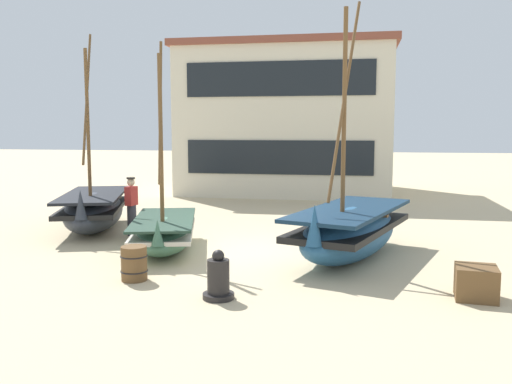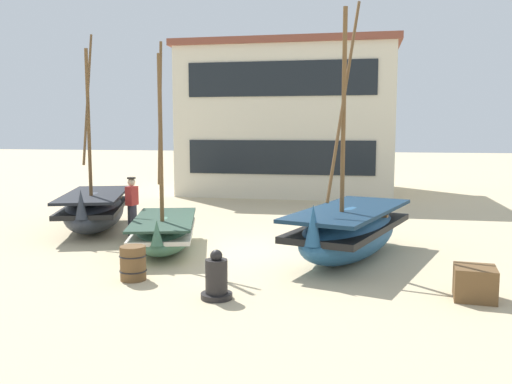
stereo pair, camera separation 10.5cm
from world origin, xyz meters
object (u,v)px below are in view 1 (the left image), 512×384
object	(u,v)px
capstan_winch	(218,279)
wooden_barrel	(134,263)
fishing_boat_far_right	(94,210)
fisherman_by_hull	(132,207)
fishing_boat_near_left	(164,232)
fishing_boat_centre_large	(350,230)
harbor_building_main	(288,120)
cargo_crate	(476,283)

from	to	relation	value
capstan_winch	wooden_barrel	xyz separation A→B (m)	(-1.98, 0.85, -0.01)
fishing_boat_far_right	fisherman_by_hull	world-z (taller)	fishing_boat_far_right
fishing_boat_near_left	fishing_boat_centre_large	distance (m)	4.61
fishing_boat_centre_large	harbor_building_main	xyz separation A→B (m)	(-3.20, 13.72, 2.83)
wooden_barrel	harbor_building_main	xyz separation A→B (m)	(1.07, 16.45, 3.15)
fishing_boat_centre_large	cargo_crate	xyz separation A→B (m)	(2.29, -2.74, -0.37)
fishing_boat_centre_large	wooden_barrel	distance (m)	5.07
fishing_boat_centre_large	capstan_winch	bearing A→B (deg)	-122.58
harbor_building_main	cargo_crate	bearing A→B (deg)	-71.58
fishing_boat_near_left	fishing_boat_far_right	distance (m)	3.77
fishing_boat_centre_large	wooden_barrel	size ratio (longest dim) A/B	8.54
cargo_crate	fishing_boat_far_right	bearing A→B (deg)	153.60
capstan_winch	harbor_building_main	xyz separation A→B (m)	(-0.91, 17.29, 3.14)
capstan_winch	wooden_barrel	bearing A→B (deg)	156.83
capstan_winch	cargo_crate	world-z (taller)	capstan_winch
wooden_barrel	capstan_winch	bearing A→B (deg)	-23.17
wooden_barrel	fishing_boat_near_left	bearing A→B (deg)	97.31
fishing_boat_far_right	cargo_crate	size ratio (longest dim) A/B	8.19
fishing_boat_near_left	wooden_barrel	size ratio (longest dim) A/B	7.40
fishing_boat_near_left	cargo_crate	bearing A→B (deg)	-21.50
fishing_boat_near_left	fisherman_by_hull	xyz separation A→B (m)	(-1.58, 1.66, 0.36)
fishing_boat_far_right	fishing_boat_centre_large	bearing A→B (deg)	-15.98
cargo_crate	fishing_boat_near_left	bearing A→B (deg)	158.50
fishing_boat_near_left	harbor_building_main	size ratio (longest dim) A/B	0.52
capstan_winch	cargo_crate	size ratio (longest dim) A/B	1.26
cargo_crate	harbor_building_main	bearing A→B (deg)	108.42
fishing_boat_far_right	harbor_building_main	distance (m)	12.68
fishing_boat_near_left	harbor_building_main	bearing A→B (deg)	84.12
fishing_boat_far_right	cargo_crate	world-z (taller)	fishing_boat_far_right
fishing_boat_far_right	harbor_building_main	size ratio (longest dim) A/B	0.59
fisherman_by_hull	fishing_boat_far_right	bearing A→B (deg)	158.98
capstan_winch	fishing_boat_near_left	bearing A→B (deg)	123.18
harbor_building_main	fishing_boat_near_left	bearing A→B (deg)	-95.88
wooden_barrel	fishing_boat_centre_large	bearing A→B (deg)	32.66
fishing_boat_far_right	capstan_winch	world-z (taller)	fishing_boat_far_right
capstan_winch	harbor_building_main	size ratio (longest dim) A/B	0.09
fishing_boat_far_right	fisherman_by_hull	size ratio (longest dim) A/B	3.48
wooden_barrel	fisherman_by_hull	bearing A→B (deg)	113.86
fisherman_by_hull	harbor_building_main	xyz separation A→B (m)	(3.00, 12.08, 2.66)
fishing_boat_near_left	fishing_boat_far_right	bearing A→B (deg)	143.92
fisherman_by_hull	wooden_barrel	xyz separation A→B (m)	(1.93, -4.36, -0.48)
capstan_winch	wooden_barrel	size ratio (longest dim) A/B	1.29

